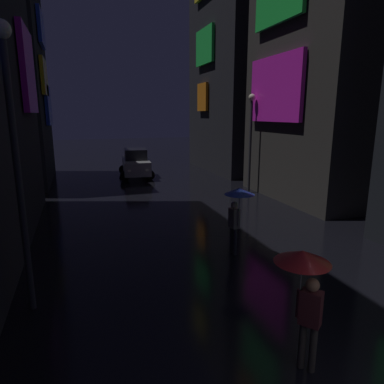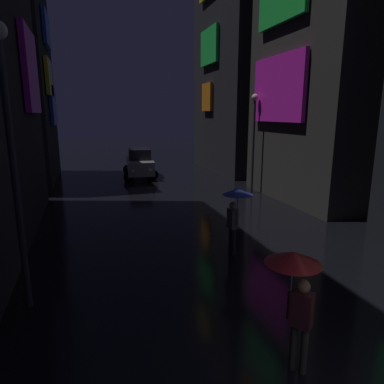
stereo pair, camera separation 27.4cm
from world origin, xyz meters
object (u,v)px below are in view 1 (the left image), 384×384
Objects in this scene: pedestrian_far_right_red at (305,277)px; car_distant at (136,163)px; pedestrian_foreground_left_blue at (238,202)px; streetlamp_right_far at (251,132)px; streetlamp_left_near at (14,142)px.

car_distant is at bearing 88.79° from pedestrian_far_right_red.
streetlamp_right_far reaches higher than pedestrian_foreground_left_blue.
pedestrian_foreground_left_blue is 0.36× the size of streetlamp_left_near.
pedestrian_foreground_left_blue is at bearing -87.28° from car_distant.
streetlamp_left_near is at bearing -138.47° from streetlamp_right_far.
pedestrian_foreground_left_blue is 0.40× the size of streetlamp_right_far.
car_distant is at bearing 72.59° from streetlamp_left_near.
streetlamp_left_near is (-5.59, -1.25, 2.02)m from pedestrian_foreground_left_blue.
streetlamp_right_far is 0.88× the size of streetlamp_left_near.
pedestrian_far_right_red is 0.50× the size of car_distant.
car_distant is 0.81× the size of streetlamp_right_far.
streetlamp_right_far reaches higher than car_distant.
streetlamp_left_near is (-4.91, -15.65, 2.76)m from car_distant.
streetlamp_right_far reaches higher than pedestrian_far_right_red.
streetlamp_left_near reaches higher than streetlamp_right_far.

